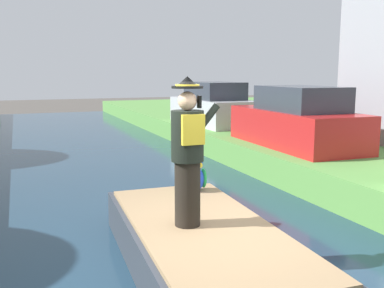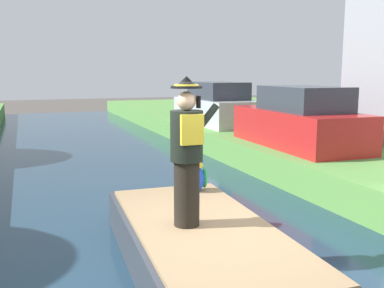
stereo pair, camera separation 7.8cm
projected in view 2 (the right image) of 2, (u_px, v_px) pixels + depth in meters
ground_plane at (206, 282)px, 5.49m from camera, size 80.00×80.00×0.00m
canal_water at (206, 279)px, 5.48m from camera, size 6.21×48.00×0.10m
boat at (202, 248)px, 5.54m from camera, size 2.02×4.29×0.61m
person_pirate at (187, 153)px, 5.34m from camera, size 0.61×0.42×1.85m
parrot_plush at (196, 176)px, 7.03m from camera, size 0.36×0.34×0.57m
parked_car_red at (299, 121)px, 10.97m from camera, size 1.82×4.05×1.50m
parked_car_silver at (216, 107)px, 15.66m from camera, size 1.82×4.05×1.50m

